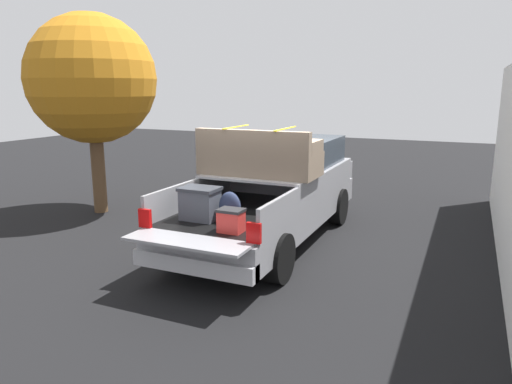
# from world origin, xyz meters

# --- Properties ---
(ground_plane) EXTENTS (40.00, 40.00, 0.00)m
(ground_plane) POSITION_xyz_m (0.00, 0.00, 0.00)
(ground_plane) COLOR black
(pickup_truck) EXTENTS (6.05, 2.10, 2.23)m
(pickup_truck) POSITION_xyz_m (0.36, 0.00, 0.97)
(pickup_truck) COLOR gray
(pickup_truck) RESTS_ON ground_plane
(tree_background) EXTENTS (2.91, 2.91, 4.55)m
(tree_background) POSITION_xyz_m (0.44, 4.54, 3.08)
(tree_background) COLOR brown
(tree_background) RESTS_ON ground_plane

